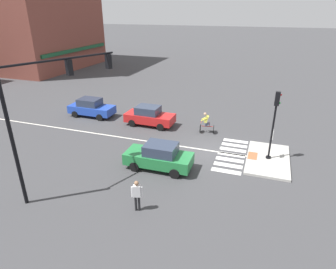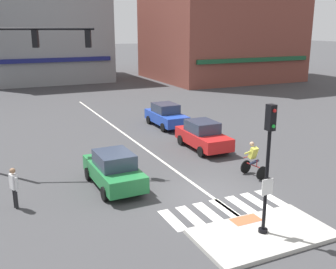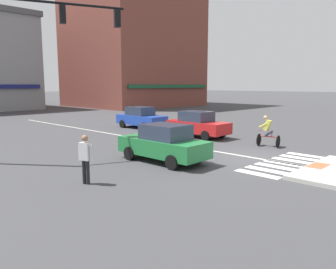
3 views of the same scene
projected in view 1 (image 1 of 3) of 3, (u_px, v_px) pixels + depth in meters
name	position (u px, v px, depth m)	size (l,w,h in m)	color
ground_plane	(210.00, 151.00, 20.06)	(300.00, 300.00, 0.00)	#3D3D3F
traffic_island	(268.00, 159.00, 18.88)	(4.74, 2.66, 0.15)	#B2AFA8
tactile_pad_front	(253.00, 156.00, 19.14)	(1.10, 0.60, 0.01)	#DB5B38
signal_pole	(274.00, 120.00, 17.77)	(0.44, 0.38, 4.43)	black
crosswalk_stripe_a	(226.00, 171.00, 17.62)	(0.44, 1.80, 0.01)	silver
crosswalk_stripe_b	(228.00, 165.00, 18.29)	(0.44, 1.80, 0.01)	silver
crosswalk_stripe_c	(230.00, 160.00, 18.95)	(0.44, 1.80, 0.01)	silver
crosswalk_stripe_d	(231.00, 155.00, 19.61)	(0.44, 1.80, 0.01)	silver
crosswalk_stripe_e	(233.00, 150.00, 20.28)	(0.44, 1.80, 0.01)	silver
crosswalk_stripe_f	(234.00, 145.00, 20.94)	(0.44, 1.80, 0.01)	silver
crosswalk_stripe_g	(236.00, 141.00, 21.61)	(0.44, 1.80, 0.01)	silver
lane_centre_line	(87.00, 132.00, 23.16)	(0.14, 28.00, 0.01)	silver
traffic_light_mast	(46.00, 101.00, 14.10)	(5.76, 2.51, 7.07)	black
building_corner_right	(27.00, 0.00, 44.90)	(18.08, 16.50, 20.54)	brown
car_green_westbound_near	(159.00, 156.00, 17.66)	(1.91, 4.13, 1.64)	#237A3D
car_red_eastbound_mid	(149.00, 116.00, 24.25)	(1.89, 4.13, 1.64)	red
car_blue_eastbound_far	(91.00, 108.00, 26.30)	(1.86, 4.11, 1.64)	#2347B7
cyclist	(206.00, 122.00, 22.71)	(0.81, 1.17, 1.68)	black
pedestrian_at_curb_left	(137.00, 193.00, 13.84)	(0.32, 0.53, 1.67)	black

